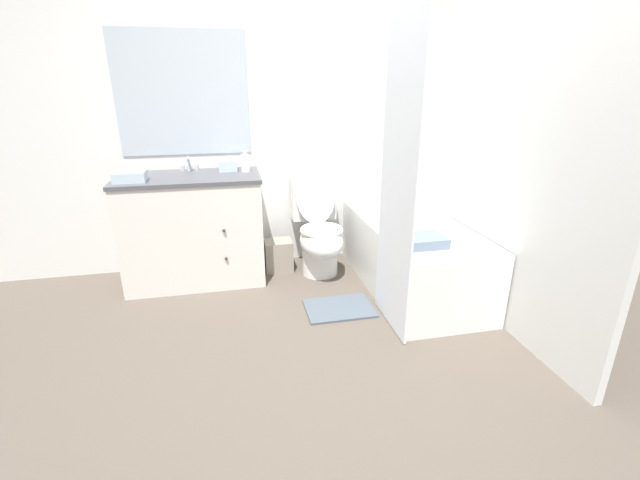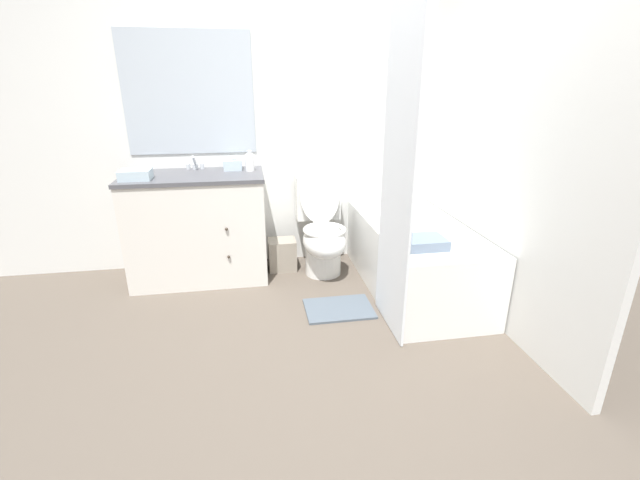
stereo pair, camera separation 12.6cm
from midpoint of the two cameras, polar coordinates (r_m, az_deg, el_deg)
name	(u,v)px [view 1 (the left image)]	position (r m, az deg, el deg)	size (l,w,h in m)	color
ground_plane	(325,378)	(2.48, -0.85, -18.00)	(14.00, 14.00, 0.00)	brown
wall_back	(277,118)	(3.71, -6.76, 15.80)	(8.00, 0.06, 2.50)	silver
wall_right	(479,126)	(3.26, 19.36, 14.19)	(0.05, 2.75, 2.50)	silver
vanity_cabinet	(194,228)	(3.57, -17.45, 1.51)	(1.07, 0.59, 0.87)	silver
sink_faucet	(189,166)	(3.65, -17.98, 9.33)	(0.14, 0.12, 0.12)	silver
toilet	(319,231)	(3.58, -1.18, 1.15)	(0.38, 0.68, 0.87)	white
bathtub	(410,254)	(3.42, 10.93, -1.86)	(0.70, 1.51, 0.53)	white
shower_curtain	(399,174)	(2.61, 9.06, 8.65)	(0.01, 0.54, 2.03)	white
wastebasket	(279,255)	(3.71, -6.53, -2.02)	(0.23, 0.20, 0.27)	gray
tissue_box	(228,165)	(3.58, -13.18, 9.70)	(0.14, 0.15, 0.11)	silver
soap_dispenser	(245,163)	(3.49, -10.95, 10.09)	(0.07, 0.07, 0.16)	white
hand_towel_folded	(130,177)	(3.40, -24.99, 7.68)	(0.22, 0.17, 0.07)	silver
bath_towel_folded	(421,241)	(2.87, 12.10, -0.12)	(0.31, 0.22, 0.07)	slate
bath_mat	(339,308)	(3.11, 1.38, -9.09)	(0.48, 0.35, 0.02)	#4C5660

